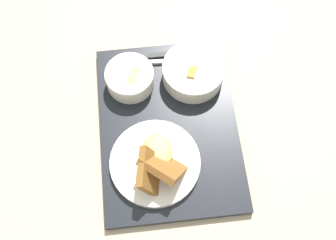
{
  "coord_description": "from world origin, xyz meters",
  "views": [
    {
      "loc": [
        0.37,
        0.0,
        0.89
      ],
      "look_at": [
        0.0,
        0.0,
        0.05
      ],
      "focal_mm": 45.0,
      "sensor_mm": 36.0,
      "label": 1
    }
  ],
  "objects_px": {
    "bowl_salad": "(193,71)",
    "spoon": "(176,61)",
    "plate_main": "(155,162)",
    "knife": "(175,55)",
    "bowl_soup": "(129,77)"
  },
  "relations": [
    {
      "from": "bowl_soup",
      "to": "knife",
      "type": "relative_size",
      "value": 0.61
    },
    {
      "from": "bowl_salad",
      "to": "spoon",
      "type": "distance_m",
      "value": 0.06
    },
    {
      "from": "bowl_soup",
      "to": "plate_main",
      "type": "xyz_separation_m",
      "value": [
        0.2,
        0.06,
        -0.01
      ]
    },
    {
      "from": "bowl_salad",
      "to": "plate_main",
      "type": "relative_size",
      "value": 0.73
    },
    {
      "from": "bowl_salad",
      "to": "knife",
      "type": "xyz_separation_m",
      "value": [
        -0.06,
        -0.04,
        -0.02
      ]
    },
    {
      "from": "bowl_soup",
      "to": "knife",
      "type": "distance_m",
      "value": 0.13
    },
    {
      "from": "plate_main",
      "to": "knife",
      "type": "relative_size",
      "value": 1.05
    },
    {
      "from": "plate_main",
      "to": "knife",
      "type": "bearing_deg",
      "value": 171.27
    },
    {
      "from": "bowl_soup",
      "to": "plate_main",
      "type": "bearing_deg",
      "value": 17.32
    },
    {
      "from": "knife",
      "to": "spoon",
      "type": "distance_m",
      "value": 0.02
    },
    {
      "from": "knife",
      "to": "spoon",
      "type": "bearing_deg",
      "value": -87.41
    },
    {
      "from": "bowl_salad",
      "to": "spoon",
      "type": "height_order",
      "value": "bowl_salad"
    },
    {
      "from": "bowl_salad",
      "to": "spoon",
      "type": "relative_size",
      "value": 0.96
    },
    {
      "from": "knife",
      "to": "plate_main",
      "type": "bearing_deg",
      "value": -105.42
    },
    {
      "from": "knife",
      "to": "spoon",
      "type": "xyz_separation_m",
      "value": [
        0.02,
        0.0,
        0.0
      ]
    }
  ]
}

